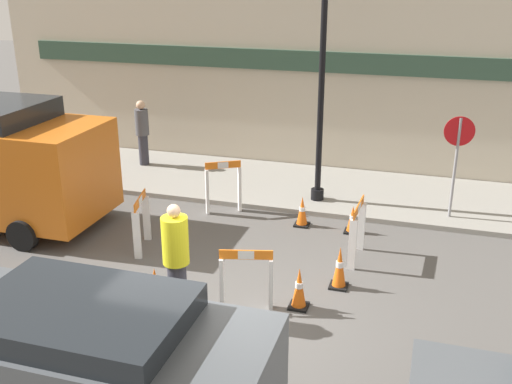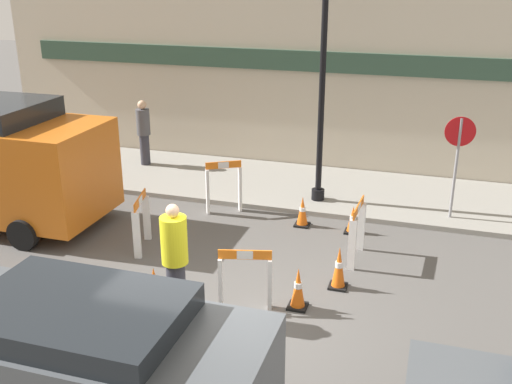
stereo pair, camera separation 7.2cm
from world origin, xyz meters
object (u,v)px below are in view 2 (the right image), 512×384
object	(u,v)px
person_worker	(175,257)
parked_car_1	(83,363)
stop_sign	(458,151)
person_pedestrian	(144,130)
streetlamp_post	(325,9)

from	to	relation	value
person_worker	parked_car_1	distance (m)	2.62
stop_sign	person_worker	distance (m)	6.34
person_worker	person_pedestrian	xyz separation A→B (m)	(-3.74, 6.26, 0.06)
stop_sign	person_pedestrian	distance (m)	7.82
streetlamp_post	person_pedestrian	bearing A→B (deg)	166.50
stop_sign	person_pedestrian	size ratio (longest dim) A/B	1.25
person_worker	parked_car_1	world-z (taller)	person_worker
person_pedestrian	person_worker	bearing A→B (deg)	133.75
parked_car_1	person_pedestrian	bearing A→B (deg)	113.44
person_worker	streetlamp_post	bearing A→B (deg)	-3.68
streetlamp_post	parked_car_1	xyz separation A→B (m)	(-1.00, -7.71, -3.22)
streetlamp_post	stop_sign	world-z (taller)	streetlamp_post
stop_sign	streetlamp_post	bearing A→B (deg)	-10.71
person_pedestrian	parked_car_1	bearing A→B (deg)	126.36
streetlamp_post	person_pedestrian	xyz separation A→B (m)	(-4.85, 1.17, -3.17)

